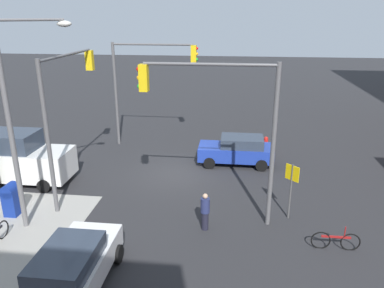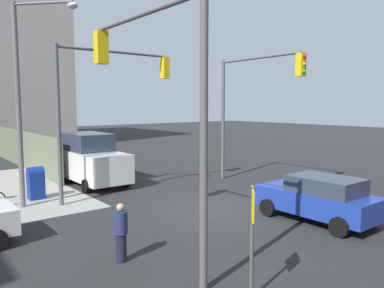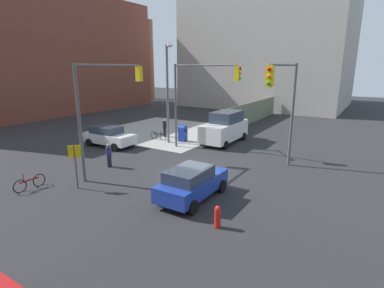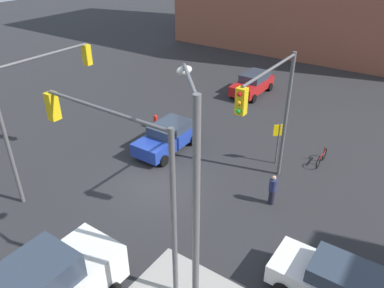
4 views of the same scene
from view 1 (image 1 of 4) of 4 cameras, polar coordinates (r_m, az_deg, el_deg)
ground_plane at (r=20.07m, az=-2.49°, el=-4.61°), size 120.00×120.00×0.00m
traffic_signal_nw_corner at (r=14.07m, az=4.47°, el=4.84°), size 5.27×0.36×6.50m
traffic_signal_se_corner at (r=23.53m, az=-6.98°, el=10.56°), size 5.31×0.36×6.50m
traffic_signal_ne_corner at (r=17.76m, az=-18.57°, el=6.97°), size 0.36×5.52×6.50m
street_lamp_corner at (r=15.24m, az=-24.94°, el=4.54°), size 2.16×1.89×8.00m
warning_sign_two_way at (r=15.77m, az=14.91°, el=-5.66°), size 0.48×0.48×2.40m
mailbox_blue at (r=17.62m, az=-25.81°, el=-7.45°), size 0.56×0.64×1.43m
fire_hydrant at (r=23.67m, az=11.18°, el=0.06°), size 0.26×0.26×0.94m
sedan_blue at (r=21.26m, az=6.91°, el=-0.89°), size 4.17×2.02×1.62m
sedan_white at (r=12.43m, az=-17.78°, el=-17.54°), size 2.02×4.29×1.62m
van_white_delivery at (r=20.76m, az=-25.37°, el=-1.90°), size 5.40×2.32×2.62m
pedestrian_crossing at (r=14.87m, az=2.01°, el=-10.18°), size 0.36×0.36×1.55m
bicycle_at_crosswalk at (r=14.88m, az=21.03°, el=-13.61°), size 1.75×0.05×0.97m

